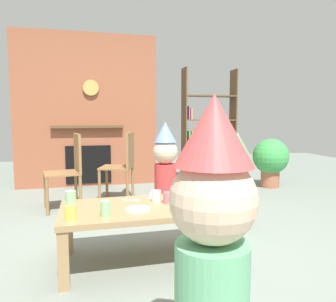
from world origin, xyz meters
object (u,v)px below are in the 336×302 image
Objects in this scene: child_with_cone_hat at (212,245)px; child_in_pink at (237,179)px; coffee_table at (137,215)px; paper_plate_front at (138,209)px; dining_chair_left at (70,167)px; paper_plate_rear at (193,203)px; paper_cup_near_left at (168,198)px; paper_cup_center at (156,196)px; child_by_the_chairs at (165,165)px; paper_cup_near_right at (71,213)px; dining_chair_middle at (123,162)px; bookshelf at (206,130)px; paper_cup_far_right at (106,209)px; birthday_cake_slice at (152,193)px; paper_cup_far_left at (71,198)px; potted_plant_tall at (271,159)px.

child_in_pink is at bearing -32.79° from child_with_cone_hat.
paper_plate_front reaches higher than coffee_table.
paper_plate_rear is at bearing 111.29° from dining_chair_left.
paper_cup_near_left is 0.10m from paper_cup_center.
paper_plate_rear is at bearing 18.87° from child_by_the_chairs.
dining_chair_middle is at bearing 74.43° from paper_cup_near_right.
coffee_table is at bearing -120.19° from bookshelf.
bookshelf is at bearing -130.05° from dining_chair_middle.
paper_plate_rear is at bearing 118.02° from dining_chair_middle.
paper_plate_rear is 0.20× the size of child_in_pink.
paper_plate_rear is 0.16× the size of child_with_cone_hat.
child_in_pink is (1.27, 0.63, 0.02)m from paper_cup_far_right.
paper_cup_near_right is 0.08× the size of child_with_cone_hat.
paper_cup_near_left is 0.22m from birthday_cake_slice.
paper_cup_center is at bearing 140.69° from paper_cup_near_left.
child_with_cone_hat is at bearing -105.65° from paper_plate_rear.
paper_plate_front is 0.15× the size of child_with_cone_hat.
dining_chair_left reaches higher than paper_cup_near_left.
birthday_cake_slice is (-0.08, 0.20, -0.01)m from paper_cup_near_left.
coffee_table is at bearing -125.18° from birthday_cake_slice.
bookshelf reaches higher than birthday_cake_slice.
paper_cup_far_left is (-2.09, -2.61, -0.40)m from bookshelf.
child_by_the_chairs is 0.75m from dining_chair_middle.
paper_cup_near_left is at bearing 156.47° from paper_plate_rear.
dining_chair_middle is at bearing -148.58° from bookshelf.
paper_cup_near_left is at bearing -67.53° from birthday_cake_slice.
birthday_cake_slice is 1.63m from dining_chair_middle.
child_by_the_chairs is at bearing 70.23° from birthday_cake_slice.
child_with_cone_hat is at bearing -110.69° from bookshelf.
child_with_cone_hat is (-0.08, -1.51, 0.16)m from birthday_cake_slice.
bookshelf reaches higher than paper_cup_far_left.
bookshelf is 2.11× the size of dining_chair_left.
paper_cup_near_left is 3.03m from potted_plant_tall.
potted_plant_tall is at bearing 47.06° from paper_plate_rear.
paper_cup_far_right reaches higher than paper_cup_near_right.
potted_plant_tall is at bearing 43.50° from paper_cup_near_left.
coffee_table is 1.13m from child_in_pink.
child_with_cone_hat is at bearing -97.05° from paper_cup_near_left.
paper_plate_rear is at bearing 7.36° from paper_plate_front.
paper_cup_center is 0.10× the size of dining_chair_middle.
dining_chair_left reaches higher than paper_cup_center.
birthday_cake_slice is (0.64, 0.07, -0.02)m from paper_cup_far_left.
dining_chair_middle is (-0.41, 0.63, -0.04)m from child_by_the_chairs.
paper_cup_far_right is 3.54m from potted_plant_tall.
paper_cup_far_left is 0.14× the size of potted_plant_tall.
paper_plate_rear is (0.43, -0.04, 0.07)m from coffee_table.
coffee_table is (-1.62, -2.78, -0.52)m from bookshelf.
paper_plate_rear is at bearing -28.72° from paper_cup_center.
paper_cup_near_left is 0.08× the size of child_by_the_chairs.
coffee_table is 1.35m from child_by_the_chairs.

